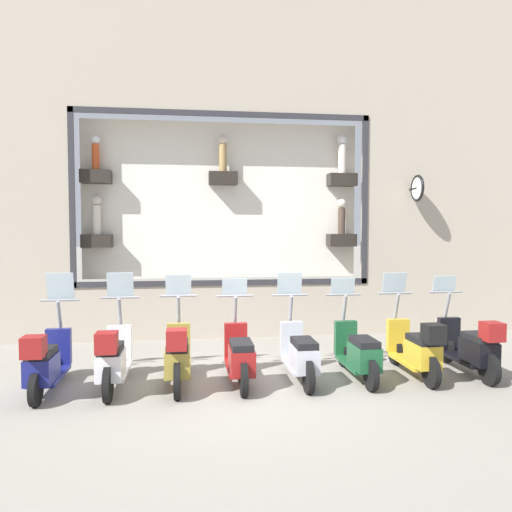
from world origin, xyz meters
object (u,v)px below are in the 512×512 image
scooter_black_0 (471,347)px  scooter_white_6 (113,359)px  scooter_green_2 (358,353)px  scooter_red_4 (240,357)px  scooter_yellow_1 (416,349)px  scooter_navy_7 (46,362)px  scooter_silver_3 (300,354)px  scooter_olive_5 (178,356)px

scooter_black_0 → scooter_white_6: size_ratio=1.00×
scooter_green_2 → scooter_red_4: bearing=89.9°
scooter_yellow_1 → scooter_red_4: bearing=88.7°
scooter_red_4 → scooter_green_2: bearing=-90.1°
scooter_green_2 → scooter_yellow_1: bearing=-93.6°
scooter_yellow_1 → scooter_red_4: 2.80m
scooter_black_0 → scooter_navy_7: (-0.00, 6.53, -0.01)m
scooter_silver_3 → scooter_red_4: (-0.00, 0.93, -0.00)m
scooter_green_2 → scooter_silver_3: size_ratio=1.00×
scooter_yellow_1 → scooter_red_4: size_ratio=1.00×
scooter_black_0 → scooter_navy_7: size_ratio=1.00×
scooter_silver_3 → scooter_red_4: 0.93m
scooter_green_2 → scooter_olive_5: (-0.05, 2.80, 0.06)m
scooter_silver_3 → scooter_red_4: bearing=90.1°
scooter_silver_3 → scooter_navy_7: bearing=91.0°
scooter_navy_7 → scooter_red_4: bearing=-88.7°
scooter_white_6 → scooter_navy_7: 0.93m
scooter_black_0 → scooter_yellow_1: size_ratio=1.00×
scooter_green_2 → scooter_silver_3: bearing=89.7°
scooter_navy_7 → scooter_black_0: bearing=-90.0°
scooter_yellow_1 → scooter_red_4: scooter_yellow_1 is taller
scooter_black_0 → scooter_white_6: bearing=89.9°
scooter_olive_5 → scooter_white_6: scooter_white_6 is taller
scooter_black_0 → scooter_red_4: scooter_red_4 is taller
scooter_green_2 → scooter_white_6: scooter_white_6 is taller
scooter_navy_7 → scooter_yellow_1: bearing=-90.0°
scooter_black_0 → scooter_silver_3: 2.80m
scooter_olive_5 → scooter_navy_7: bearing=90.3°
scooter_green_2 → scooter_red_4: scooter_red_4 is taller
scooter_silver_3 → scooter_white_6: (-0.06, 2.80, 0.05)m
scooter_red_4 → scooter_white_6: bearing=91.7°
scooter_green_2 → scooter_white_6: (-0.05, 3.73, 0.06)m
scooter_green_2 → scooter_white_6: size_ratio=1.00×
scooter_yellow_1 → scooter_navy_7: scooter_navy_7 is taller
scooter_silver_3 → scooter_white_6: bearing=91.2°
scooter_black_0 → scooter_green_2: bearing=88.2°
scooter_black_0 → scooter_olive_5: scooter_olive_5 is taller
scooter_olive_5 → scooter_white_6: (-0.00, 0.93, -0.01)m
scooter_yellow_1 → scooter_silver_3: 1.87m
scooter_olive_5 → scooter_white_6: size_ratio=1.00×
scooter_red_4 → scooter_navy_7: scooter_navy_7 is taller
scooter_black_0 → scooter_green_2: (0.06, 1.86, -0.05)m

